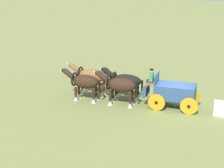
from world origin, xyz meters
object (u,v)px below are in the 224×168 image
at_px(draft_horse_lead_near, 84,82).
at_px(draft_horse_lead_off, 91,76).
at_px(draft_horse_rear_near, 119,85).
at_px(draft_horse_rear_off, 125,81).
at_px(show_wagon, 173,92).

distance_m(draft_horse_lead_near, draft_horse_lead_off, 1.30).
bearing_deg(draft_horse_lead_off, draft_horse_rear_near, 154.97).
relative_size(draft_horse_rear_near, draft_horse_rear_off, 0.97).
bearing_deg(draft_horse_rear_near, draft_horse_lead_near, 1.50).
relative_size(draft_horse_lead_near, draft_horse_lead_off, 0.92).
relative_size(show_wagon, draft_horse_rear_near, 1.79).
xyz_separation_m(draft_horse_rear_near, draft_horse_lead_near, (2.60, 0.07, -0.04)).
distance_m(draft_horse_rear_off, draft_horse_lead_off, 2.59).
bearing_deg(show_wagon, draft_horse_lead_off, -4.66).
relative_size(draft_horse_rear_off, draft_horse_lead_near, 1.06).
xyz_separation_m(draft_horse_rear_off, draft_horse_lead_near, (2.55, 1.37, 0.03)).
height_order(draft_horse_rear_near, draft_horse_lead_near, draft_horse_rear_near).
bearing_deg(draft_horse_rear_off, show_wagon, 170.87).
relative_size(show_wagon, draft_horse_rear_off, 1.74).
distance_m(show_wagon, draft_horse_lead_near, 6.12).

